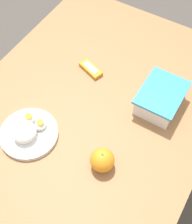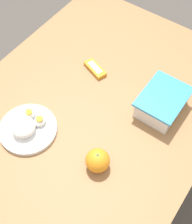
% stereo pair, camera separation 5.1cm
% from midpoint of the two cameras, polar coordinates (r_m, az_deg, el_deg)
% --- Properties ---
extents(ground_plane, '(10.00, 10.00, 0.00)m').
position_cam_midpoint_polar(ground_plane, '(1.94, -1.09, -11.58)').
color(ground_plane, '#4C4742').
extents(table, '(1.23, 0.95, 0.77)m').
position_cam_midpoint_polar(table, '(1.33, -1.55, -0.64)').
color(table, '#996B42').
rests_on(table, ground_plane).
extents(food_container, '(0.20, 0.16, 0.09)m').
position_cam_midpoint_polar(food_container, '(1.24, 10.52, 2.26)').
color(food_container, white).
rests_on(food_container, table).
extents(orange_fruit, '(0.09, 0.09, 0.09)m').
position_cam_midpoint_polar(orange_fruit, '(1.08, -0.22, -8.86)').
color(orange_fruit, orange).
rests_on(orange_fruit, table).
extents(rice_plate, '(0.22, 0.22, 0.07)m').
position_cam_midpoint_polar(rice_plate, '(1.19, -13.48, -3.65)').
color(rice_plate, white).
rests_on(rice_plate, table).
extents(candy_bar, '(0.08, 0.12, 0.02)m').
position_cam_midpoint_polar(candy_bar, '(1.36, -2.05, 7.84)').
color(candy_bar, orange).
rests_on(candy_bar, table).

